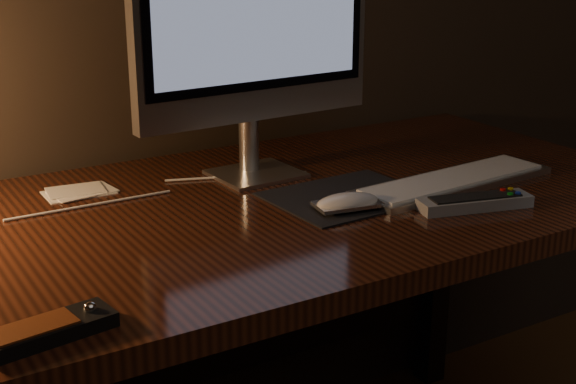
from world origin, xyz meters
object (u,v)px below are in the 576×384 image
mouse (347,205)px  media_remote (49,329)px  keyboard (453,181)px  monitor (255,16)px  tv_remote (475,202)px  desk (229,259)px

mouse → media_remote: media_remote is taller
keyboard → mouse: 0.26m
monitor → mouse: 0.40m
mouse → tv_remote: size_ratio=0.54×
monitor → tv_remote: size_ratio=2.49×
monitor → keyboard: size_ratio=1.22×
keyboard → mouse: size_ratio=3.78×
keyboard → tv_remote: (-0.06, -0.12, 0.00)m
desk → tv_remote: tv_remote is taller
media_remote → keyboard: bearing=5.6°
desk → media_remote: media_remote is taller
media_remote → mouse: bearing=9.9°
monitor → mouse: size_ratio=4.60×
mouse → tv_remote: tv_remote is taller
monitor → keyboard: (0.29, -0.24, -0.30)m
monitor → mouse: monitor is taller
monitor → media_remote: monitor is taller
desk → keyboard: (0.39, -0.17, 0.14)m
desk → monitor: monitor is taller
keyboard → media_remote: size_ratio=2.64×
keyboard → tv_remote: tv_remote is taller
mouse → desk: bearing=135.2°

